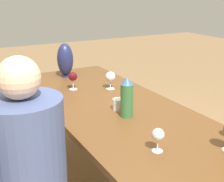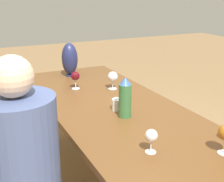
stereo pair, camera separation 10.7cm
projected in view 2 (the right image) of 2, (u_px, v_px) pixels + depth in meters
The scene contains 8 objects.
dining_table at pixel (113, 115), 2.21m from camera, with size 2.20×0.85×0.76m.
water_bottle at pixel (125, 98), 1.95m from camera, with size 0.08×0.08×0.26m.
water_tumbler at pixel (118, 105), 2.09m from camera, with size 0.08×0.08×0.08m.
vase at pixel (70, 59), 2.87m from camera, with size 0.15×0.15×0.31m.
wine_glass_0 at pixel (75, 76), 2.51m from camera, with size 0.07×0.07×0.14m.
wine_glass_1 at pixel (113, 77), 2.51m from camera, with size 0.08×0.08×0.14m.
wine_glass_2 at pixel (151, 136), 1.53m from camera, with size 0.06×0.06×0.12m.
person_near at pixel (25, 169), 1.58m from camera, with size 0.39×0.39×1.26m.
Camera 2 is at (-1.84, 0.90, 1.54)m, focal length 50.00 mm.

